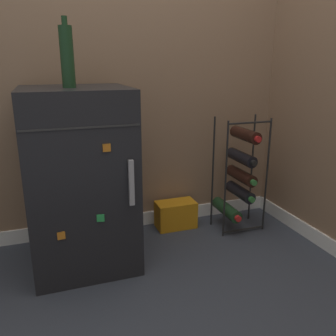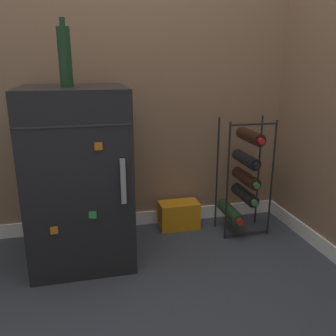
# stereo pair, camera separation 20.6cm
# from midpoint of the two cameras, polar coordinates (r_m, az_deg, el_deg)

# --- Properties ---
(ground_plane) EXTENTS (14.00, 14.00, 0.00)m
(ground_plane) POSITION_cam_midpoint_polar(r_m,az_deg,el_deg) (1.93, 4.27, -16.91)
(ground_plane) COLOR #333842
(wall_back) EXTENTS (6.80, 0.07, 2.50)m
(wall_back) POSITION_cam_midpoint_polar(r_m,az_deg,el_deg) (2.27, -0.49, 21.03)
(wall_back) COLOR #84664C
(wall_back) RESTS_ON ground_plane
(mini_fridge) EXTENTS (0.53, 0.56, 0.95)m
(mini_fridge) POSITION_cam_midpoint_polar(r_m,az_deg,el_deg) (1.95, -11.15, -1.34)
(mini_fridge) COLOR black
(mini_fridge) RESTS_ON ground_plane
(wine_rack) EXTENTS (0.31, 0.30, 0.74)m
(wine_rack) POSITION_cam_midpoint_polar(r_m,az_deg,el_deg) (2.31, 14.49, -1.59)
(wine_rack) COLOR black
(wine_rack) RESTS_ON ground_plane
(soda_box) EXTENTS (0.26, 0.14, 0.18)m
(soda_box) POSITION_cam_midpoint_polar(r_m,az_deg,el_deg) (2.39, 4.26, -7.56)
(soda_box) COLOR orange
(soda_box) RESTS_ON ground_plane
(fridge_top_bottle) EXTENTS (0.06, 0.06, 0.32)m
(fridge_top_bottle) POSITION_cam_midpoint_polar(r_m,az_deg,el_deg) (1.81, -12.99, 17.02)
(fridge_top_bottle) COLOR #19381E
(fridge_top_bottle) RESTS_ON mini_fridge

